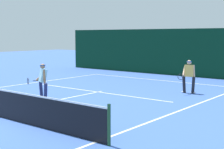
{
  "coord_description": "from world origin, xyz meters",
  "views": [
    {
      "loc": [
        10.94,
        -6.52,
        2.83
      ],
      "look_at": [
        1.16,
        5.77,
        1.0
      ],
      "focal_mm": 53.85,
      "sensor_mm": 36.0,
      "label": 1
    }
  ],
  "objects": [
    {
      "name": "court_line_sideline_right",
      "position": [
        5.2,
        0.0,
        0.0
      ],
      "size": [
        0.1,
        23.78,
        0.01
      ],
      "primitive_type": "cube",
      "color": "white",
      "rests_on": "ground_plane"
    },
    {
      "name": "court_line_service",
      "position": [
        0.0,
        6.09,
        0.0
      ],
      "size": [
        8.49,
        0.1,
        0.01
      ],
      "primitive_type": "cube",
      "color": "white",
      "rests_on": "ground_plane"
    },
    {
      "name": "court_line_centre",
      "position": [
        0.0,
        3.2,
        0.0
      ],
      "size": [
        0.1,
        6.4,
        0.01
      ],
      "primitive_type": "cube",
      "color": "white",
      "rests_on": "ground_plane"
    },
    {
      "name": "player_far",
      "position": [
        3.72,
        8.62,
        0.9
      ],
      "size": [
        0.71,
        0.9,
        1.64
      ],
      "rotation": [
        0.0,
        0.0,
        3.42
      ],
      "color": "black",
      "rests_on": "ground_plane"
    },
    {
      "name": "back_fence_windscreen",
      "position": [
        0.0,
        14.91,
        1.65
      ],
      "size": [
        20.44,
        0.12,
        3.31
      ],
      "primitive_type": "cube",
      "color": "black",
      "rests_on": "ground_plane"
    },
    {
      "name": "player_near",
      "position": [
        -0.4,
        2.91,
        0.89
      ],
      "size": [
        1.14,
        0.85,
        1.62
      ],
      "rotation": [
        0.0,
        0.0,
        2.7
      ],
      "color": "#1E234C",
      "rests_on": "ground_plane"
    },
    {
      "name": "court_line_baseline_far",
      "position": [
        0.0,
        11.89,
        0.0
      ],
      "size": [
        10.41,
        0.1,
        0.01
      ],
      "primitive_type": "cube",
      "color": "white",
      "rests_on": "ground_plane"
    }
  ]
}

